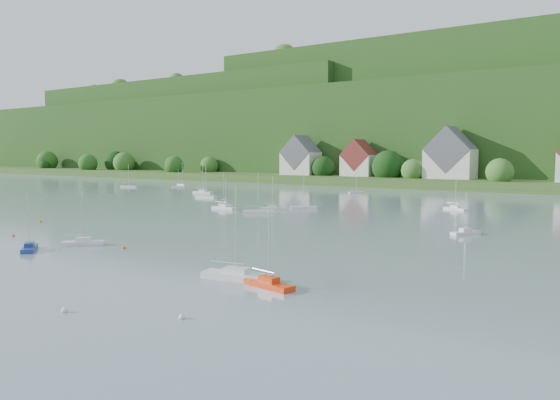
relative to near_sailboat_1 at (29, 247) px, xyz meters
The scene contains 15 objects.
far_shore_strip 162.95m from the near_sailboat_1, 89.99° to the left, with size 600.00×60.00×3.00m, color #315720.
forested_ridge 232.61m from the near_sailboat_1, 89.90° to the left, with size 620.00×181.22×69.89m.
village_building_0 159.97m from the near_sailboat_1, 110.13° to the left, with size 14.00×10.40×16.00m.
village_building_1 155.10m from the near_sailboat_1, 101.16° to the left, with size 12.00×9.36×14.00m.
village_building_2 151.36m from the near_sailboat_1, 88.09° to the left, with size 16.00×11.44×18.00m.
near_sailboat_1 is the anchor object (origin of this frame).
near_sailboat_3 6.45m from the near_sailboat_1, 70.46° to the left, with size 4.86×4.58×7.05m.
near_sailboat_4 30.63m from the near_sailboat_1, ahead, with size 6.96×3.01×9.10m.
near_sailboat_5 34.81m from the near_sailboat_1, ahead, with size 5.37×2.45×7.00m.
mooring_buoy_1 29.54m from the near_sailboat_1, 26.50° to the right, with size 0.48×0.48×0.48m, color white.
mooring_buoy_2 11.27m from the near_sailboat_1, 39.71° to the left, with size 0.47×0.47×0.47m, color #E55A1B.
mooring_buoy_3 29.01m from the near_sailboat_1, 145.48° to the left, with size 0.45×0.45×0.45m, color #E55A1B.
mooring_buoy_4 36.10m from the near_sailboat_1, 15.11° to the right, with size 0.46×0.46×0.46m, color white.
mooring_buoy_5 13.67m from the near_sailboat_1, 157.74° to the left, with size 0.39×0.39×0.39m, color #E55A1B.
far_sailboat_cluster 79.52m from the near_sailboat_1, 83.20° to the left, with size 194.70×68.89×8.71m.
Camera 1 is at (62.17, -0.03, 11.89)m, focal length 35.00 mm.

